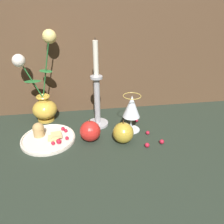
% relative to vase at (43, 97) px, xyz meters
% --- Properties ---
extents(ground_plane, '(2.40, 2.40, 0.00)m').
position_rel_vase_xyz_m(ground_plane, '(0.20, -0.15, -0.12)').
color(ground_plane, '#232D23').
rests_on(ground_plane, ground).
extents(vase, '(0.18, 0.11, 0.39)m').
position_rel_vase_xyz_m(vase, '(0.00, 0.00, 0.00)').
color(vase, gold).
rests_on(vase, ground_plane).
extents(plate_with_pastries, '(0.21, 0.21, 0.07)m').
position_rel_vase_xyz_m(plate_with_pastries, '(0.02, -0.17, -0.10)').
color(plate_with_pastries, silver).
rests_on(plate_with_pastries, ground_plane).
extents(wine_glass, '(0.08, 0.08, 0.16)m').
position_rel_vase_xyz_m(wine_glass, '(0.37, -0.15, -0.01)').
color(wine_glass, silver).
rests_on(wine_glass, ground_plane).
extents(candlestick, '(0.09, 0.09, 0.37)m').
position_rel_vase_xyz_m(candlestick, '(0.23, -0.08, 0.01)').
color(candlestick, '#A3A3A8').
rests_on(candlestick, ground_plane).
extents(apple_beside_vase, '(0.08, 0.08, 0.09)m').
position_rel_vase_xyz_m(apple_beside_vase, '(0.19, -0.20, -0.07)').
color(apple_beside_vase, red).
rests_on(apple_beside_vase, ground_plane).
extents(apple_near_glass, '(0.08, 0.08, 0.09)m').
position_rel_vase_xyz_m(apple_near_glass, '(0.32, -0.23, -0.08)').
color(apple_near_glass, '#B2932D').
rests_on(apple_near_glass, ground_plane).
extents(berry_near_plate, '(0.02, 0.02, 0.02)m').
position_rel_vase_xyz_m(berry_near_plate, '(0.46, -0.27, -0.11)').
color(berry_near_plate, '#AD192D').
rests_on(berry_near_plate, ground_plane).
extents(berry_front_center, '(0.02, 0.02, 0.02)m').
position_rel_vase_xyz_m(berry_front_center, '(0.43, -0.19, -0.11)').
color(berry_front_center, '#AD192D').
rests_on(berry_front_center, ground_plane).
extents(berry_by_glass_stem, '(0.02, 0.02, 0.02)m').
position_rel_vase_xyz_m(berry_by_glass_stem, '(0.41, -0.08, -0.11)').
color(berry_by_glass_stem, '#AD192D').
rests_on(berry_by_glass_stem, ground_plane).
extents(berry_under_candlestick, '(0.02, 0.02, 0.02)m').
position_rel_vase_xyz_m(berry_under_candlestick, '(0.40, -0.28, -0.11)').
color(berry_under_candlestick, '#AD192D').
rests_on(berry_under_candlestick, ground_plane).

